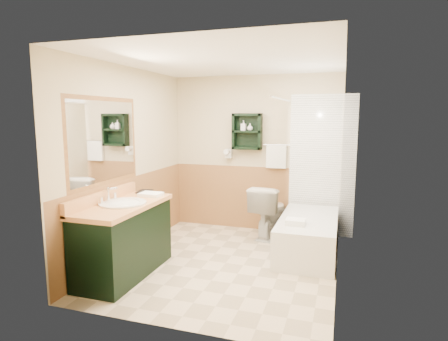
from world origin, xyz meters
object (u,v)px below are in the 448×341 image
toilet (269,211)px  soap_bottle_b (250,128)px  bathtub (308,235)px  hair_dryer (229,154)px  soap_bottle_a (244,128)px  vanity_book (138,184)px  wall_shelf (247,131)px  vanity (124,239)px

toilet → soap_bottle_b: (-0.36, 0.21, 1.23)m
soap_bottle_b → toilet: bearing=-30.8°
bathtub → soap_bottle_b: (-0.98, 0.75, 1.37)m
bathtub → toilet: toilet is taller
hair_dryer → soap_bottle_a: bearing=-7.0°
soap_bottle_b → vanity_book: bearing=-127.5°
bathtub → soap_bottle_b: 1.84m
wall_shelf → bathtub: size_ratio=0.37×
vanity → toilet: vanity is taller
bathtub → toilet: 0.84m
hair_dryer → bathtub: 1.81m
hair_dryer → vanity: 2.30m
wall_shelf → hair_dryer: wall_shelf is taller
toilet → vanity_book: 1.99m
soap_bottle_a → hair_dryer: bearing=173.0°
vanity_book → bathtub: bearing=7.9°
wall_shelf → vanity: (-0.89, -2.06, -1.14)m
hair_dryer → vanity_book: (-0.76, -1.47, -0.27)m
vanity → toilet: 2.25m
bathtub → vanity_book: size_ratio=6.63×
vanity_book → soap_bottle_a: bearing=44.7°
vanity → bathtub: bearing=34.1°
toilet → soap_bottle_b: bearing=-23.0°
wall_shelf → toilet: bearing=-28.3°
hair_dryer → bathtub: bearing=-30.5°
bathtub → toilet: size_ratio=1.92×
wall_shelf → hair_dryer: bearing=175.2°
vanity_book → wall_shelf: bearing=43.4°
bathtub → vanity_book: vanity_book is taller
wall_shelf → bathtub: wall_shelf is taller
soap_bottle_b → bathtub: bearing=-37.5°
wall_shelf → bathtub: bearing=-36.4°
hair_dryer → toilet: 1.11m
soap_bottle_a → soap_bottle_b: size_ratio=1.39×
vanity → wall_shelf: bearing=66.5°
vanity_book → vanity: bearing=-85.2°
hair_dryer → soap_bottle_a: soap_bottle_a is taller
vanity → vanity_book: vanity_book is taller
hair_dryer → soap_bottle_b: (0.35, -0.03, 0.41)m
toilet → soap_bottle_b: soap_bottle_b is taller
vanity_book → soap_bottle_b: soap_bottle_b is taller
wall_shelf → hair_dryer: size_ratio=2.29×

